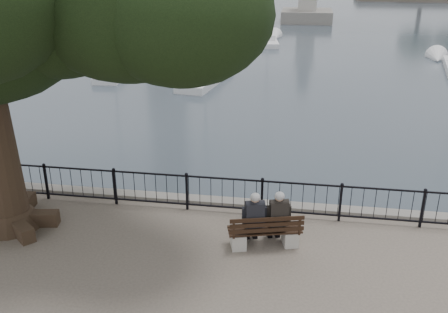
% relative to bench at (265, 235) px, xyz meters
% --- Properties ---
extents(harbor, '(260.00, 260.00, 1.20)m').
position_rel_bench_xyz_m(harbor, '(-1.21, 2.02, -0.81)').
color(harbor, slate).
rests_on(harbor, ground).
extents(railing, '(22.06, 0.06, 1.00)m').
position_rel_bench_xyz_m(railing, '(-1.21, 1.52, 0.24)').
color(railing, black).
rests_on(railing, ground).
extents(bench, '(1.79, 0.94, 0.90)m').
position_rel_bench_xyz_m(bench, '(0.00, 0.00, 0.00)').
color(bench, '#A4A29D').
rests_on(bench, ground).
extents(person_left, '(0.53, 0.77, 1.43)m').
position_rel_bench_xyz_m(person_left, '(-0.27, 0.03, 0.34)').
color(person_left, black).
rests_on(person_left, ground).
extents(person_right, '(0.53, 0.77, 1.43)m').
position_rel_bench_xyz_m(person_right, '(0.26, 0.17, 0.34)').
color(person_right, black).
rests_on(person_right, ground).
extents(lion_monument, '(5.60, 5.60, 8.35)m').
position_rel_bench_xyz_m(lion_monument, '(0.79, 48.96, 0.76)').
color(lion_monument, slate).
rests_on(lion_monument, ground).
extents(sailboat_a, '(1.96, 5.53, 10.26)m').
position_rel_bench_xyz_m(sailboat_a, '(-11.24, 20.29, -1.01)').
color(sailboat_a, white).
rests_on(sailboat_a, ground).
extents(sailboat_b, '(2.61, 6.36, 12.91)m').
position_rel_bench_xyz_m(sailboat_b, '(-5.14, 19.37, -0.96)').
color(sailboat_b, white).
rests_on(sailboat_b, ground).
extents(sailboat_e, '(3.22, 5.94, 11.79)m').
position_rel_bench_xyz_m(sailboat_e, '(-10.69, 31.45, -0.98)').
color(sailboat_e, white).
rests_on(sailboat_e, ground).
extents(sailboat_f, '(2.21, 5.49, 10.98)m').
position_rel_bench_xyz_m(sailboat_f, '(-2.43, 33.82, -0.99)').
color(sailboat_f, white).
rests_on(sailboat_f, ground).
extents(sailboat_h, '(4.05, 6.34, 13.41)m').
position_rel_bench_xyz_m(sailboat_h, '(-7.53, 37.22, -0.95)').
color(sailboat_h, white).
rests_on(sailboat_h, ground).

